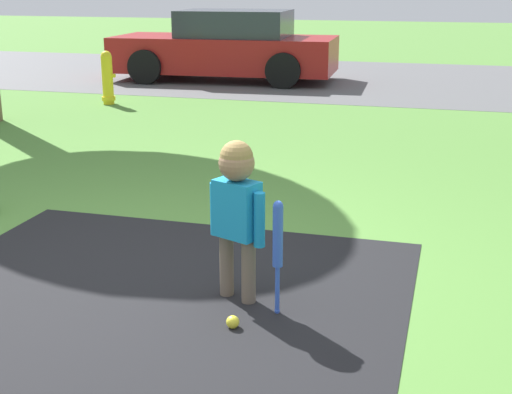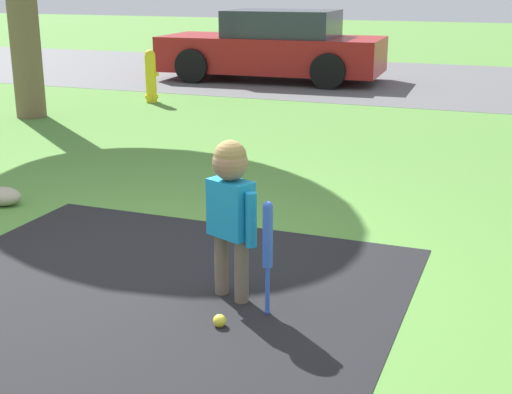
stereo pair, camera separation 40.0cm
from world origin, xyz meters
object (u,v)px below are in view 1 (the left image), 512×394
at_px(sports_ball, 233,322).
at_px(parked_car, 227,47).
at_px(child, 237,198).
at_px(baseball_bat, 278,241).
at_px(fire_hydrant, 107,78).

height_order(sports_ball, parked_car, parked_car).
relative_size(child, baseball_bat, 1.43).
relative_size(child, sports_ball, 13.25).
bearing_deg(child, baseball_bat, -2.14).
relative_size(fire_hydrant, parked_car, 0.19).
relative_size(sports_ball, fire_hydrant, 0.09).
xyz_separation_m(fire_hydrant, parked_car, (0.90, 3.04, 0.22)).
relative_size(sports_ball, parked_car, 0.02).
relative_size(baseball_bat, sports_ball, 9.25).
bearing_deg(child, parked_car, 131.04).
height_order(fire_hydrant, parked_car, parked_car).
height_order(sports_ball, fire_hydrant, fire_hydrant).
xyz_separation_m(child, parked_car, (-2.99, 9.09, -0.01)).
bearing_deg(baseball_bat, parked_car, 109.50).
bearing_deg(baseball_bat, fire_hydrant, 124.01).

